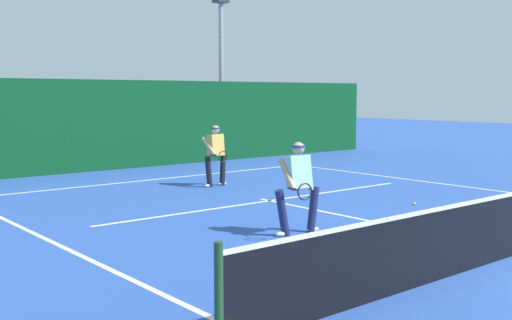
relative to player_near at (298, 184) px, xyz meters
name	(u,v)px	position (x,y,z in m)	size (l,w,h in m)	color
court_line_baseline_far	(161,179)	(1.87, 7.76, -0.90)	(10.91, 0.10, 0.01)	white
court_line_service	(270,201)	(1.87, 2.93, -0.90)	(8.89, 0.10, 0.01)	white
court_line_centre	(366,220)	(1.87, 0.02, -0.90)	(0.10, 6.40, 0.01)	white
player_near	(298,184)	(0.00, 0.00, 0.00)	(0.98, 0.86, 1.64)	#1E234C
player_far	(216,153)	(2.26, 5.58, 0.00)	(0.77, 0.89, 1.64)	black
tennis_ball	(414,204)	(3.99, 0.43, -0.87)	(0.07, 0.07, 0.07)	#D1E033
back_fence_windscreen	(114,125)	(1.87, 10.70, 0.56)	(23.59, 0.12, 2.93)	#0B4320
light_pole	(221,55)	(7.52, 12.44, 3.12)	(0.55, 0.44, 6.42)	#9EA39E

